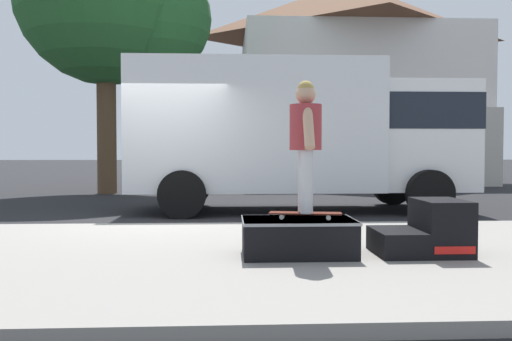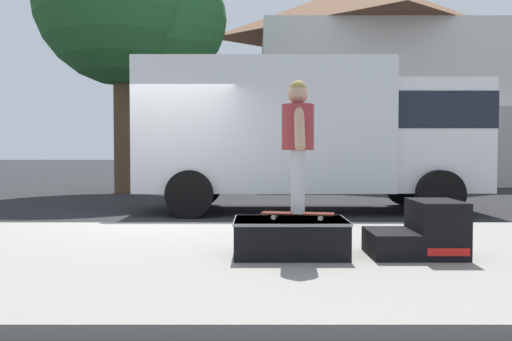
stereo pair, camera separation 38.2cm
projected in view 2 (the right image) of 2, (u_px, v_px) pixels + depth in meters
name	position (u px, v px, depth m)	size (l,w,h in m)	color
ground_plane	(160.00, 225.00, 8.98)	(140.00, 140.00, 0.00)	black
sidewalk_slab	(111.00, 257.00, 5.98)	(50.00, 5.00, 0.12)	gray
skate_box	(293.00, 236.00, 5.77)	(1.21, 0.79, 0.40)	black
kicker_ramp	(425.00, 233.00, 5.76)	(0.98, 0.76, 0.60)	black
skateboard	(300.00, 214.00, 5.77)	(0.80, 0.33, 0.07)	#4C1E14
skater_kid	(300.00, 135.00, 5.74)	(0.35, 0.73, 1.43)	silver
box_truck	(312.00, 130.00, 11.11)	(6.91, 2.63, 3.05)	silver
street_tree_main	(135.00, 4.00, 15.86)	(5.68, 5.17, 8.38)	brown
house_behind	(373.00, 80.00, 22.34)	(9.54, 8.23, 8.40)	silver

